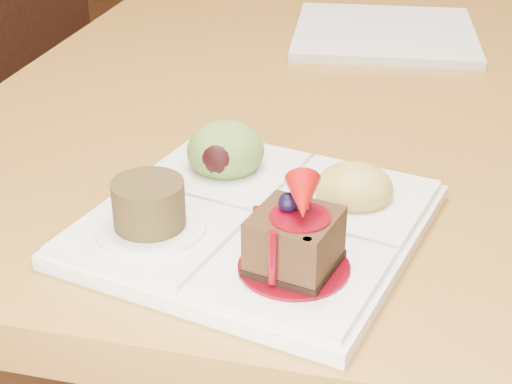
% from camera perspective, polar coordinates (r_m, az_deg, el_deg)
% --- Properties ---
extents(ground, '(6.00, 6.00, 0.00)m').
position_cam_1_polar(ground, '(1.65, 11.24, -12.56)').
color(ground, brown).
extents(dining_table, '(1.00, 1.80, 0.75)m').
position_cam_1_polar(dining_table, '(1.31, 14.06, 10.68)').
color(dining_table, '#A06E29').
rests_on(dining_table, ground).
extents(chair_left, '(0.42, 0.42, 0.89)m').
position_cam_1_polar(chair_left, '(1.88, -12.91, 10.46)').
color(chair_left, black).
rests_on(chair_left, ground).
extents(sampler_plate, '(0.28, 0.28, 0.09)m').
position_cam_1_polar(sampler_plate, '(0.60, 0.02, -1.18)').
color(sampler_plate, white).
rests_on(sampler_plate, dining_table).
extents(second_plate, '(0.26, 0.26, 0.01)m').
position_cam_1_polar(second_plate, '(1.07, 9.34, 11.32)').
color(second_plate, white).
rests_on(second_plate, dining_table).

